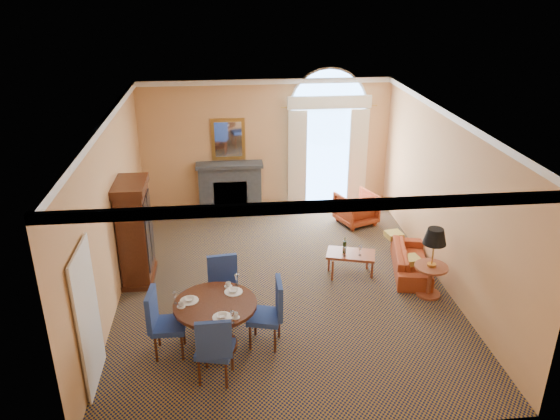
{
  "coord_description": "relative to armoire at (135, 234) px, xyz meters",
  "views": [
    {
      "loc": [
        -0.99,
        -8.92,
        5.37
      ],
      "look_at": [
        0.0,
        0.5,
        1.3
      ],
      "focal_mm": 35.0,
      "sensor_mm": 36.0,
      "label": 1
    }
  ],
  "objects": [
    {
      "name": "room_envelope",
      "position": [
        2.69,
        0.19,
        1.56
      ],
      "size": [
        6.04,
        7.52,
        3.45
      ],
      "color": "tan",
      "rests_on": "ground"
    },
    {
      "name": "side_table",
      "position": [
        5.32,
        -1.17,
        -0.1
      ],
      "size": [
        0.6,
        0.6,
        1.31
      ],
      "color": "brown",
      "rests_on": "ground"
    },
    {
      "name": "ground",
      "position": [
        2.72,
        -0.48,
        -0.95
      ],
      "size": [
        7.5,
        7.5,
        0.0
      ],
      "primitive_type": "plane",
      "color": "#101634",
      "rests_on": "ground"
    },
    {
      "name": "dining_table",
      "position": [
        1.48,
        -2.29,
        -0.37
      ],
      "size": [
        1.28,
        1.28,
        1.01
      ],
      "color": "#3B1A0D",
      "rests_on": "ground"
    },
    {
      "name": "dining_chair_south",
      "position": [
        1.47,
        -3.12,
        -0.32
      ],
      "size": [
        0.6,
        0.6,
        1.12
      ],
      "rotation": [
        0.0,
        0.0,
        -0.24
      ],
      "color": "navy",
      "rests_on": "ground"
    },
    {
      "name": "armchair",
      "position": [
        4.73,
        2.08,
        -0.58
      ],
      "size": [
        1.06,
        1.07,
        0.76
      ],
      "primitive_type": "imported",
      "rotation": [
        0.0,
        0.0,
        3.52
      ],
      "color": "#A03C1D",
      "rests_on": "ground"
    },
    {
      "name": "coffee_table",
      "position": [
        4.06,
        -0.28,
        -0.52
      ],
      "size": [
        1.03,
        0.75,
        0.8
      ],
      "rotation": [
        0.0,
        0.0,
        -0.29
      ],
      "color": "brown",
      "rests_on": "ground"
    },
    {
      "name": "dining_chair_north",
      "position": [
        1.59,
        -1.46,
        -0.32
      ],
      "size": [
        0.55,
        0.56,
        1.12
      ],
      "rotation": [
        0.0,
        0.0,
        3.23
      ],
      "color": "navy",
      "rests_on": "ground"
    },
    {
      "name": "sofa",
      "position": [
        5.27,
        -0.3,
        -0.71
      ],
      "size": [
        0.99,
        1.77,
        0.49
      ],
      "primitive_type": "imported",
      "rotation": [
        0.0,
        0.0,
        1.35
      ],
      "color": "#A03C1D",
      "rests_on": "ground"
    },
    {
      "name": "dining_chair_east",
      "position": [
        2.35,
        -2.28,
        -0.32
      ],
      "size": [
        0.61,
        0.61,
        1.12
      ],
      "rotation": [
        0.0,
        0.0,
        1.3
      ],
      "color": "navy",
      "rests_on": "ground"
    },
    {
      "name": "dining_chair_west",
      "position": [
        0.66,
        -2.37,
        -0.32
      ],
      "size": [
        0.54,
        0.52,
        1.12
      ],
      "rotation": [
        0.0,
        0.0,
        -1.58
      ],
      "color": "navy",
      "rests_on": "ground"
    },
    {
      "name": "armoire",
      "position": [
        0.0,
        0.0,
        0.0
      ],
      "size": [
        0.57,
        1.01,
        1.98
      ],
      "color": "#3B1A0D",
      "rests_on": "ground"
    }
  ]
}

